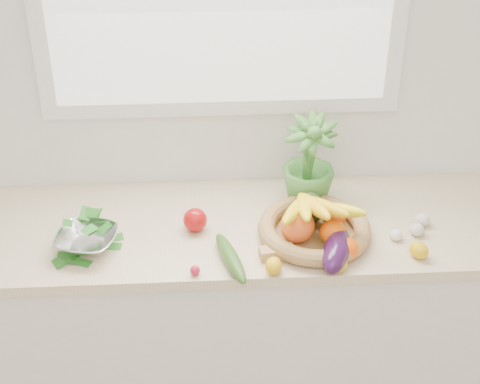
{
  "coord_description": "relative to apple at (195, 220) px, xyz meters",
  "views": [
    {
      "loc": [
        -0.07,
        -0.2,
        2.44
      ],
      "look_at": [
        0.05,
        1.93,
        1.05
      ],
      "focal_mm": 55.0,
      "sensor_mm": 36.0,
      "label": 1
    }
  ],
  "objects": [
    {
      "name": "lemon_c",
      "position": [
        0.75,
        -0.2,
        -0.01
      ],
      "size": [
        0.09,
        0.09,
        0.06
      ],
      "primitive_type": "ellipsoid",
      "rotation": [
        0.0,
        0.0,
        0.59
      ],
      "color": "#E2AE0C",
      "rests_on": "countertop"
    },
    {
      "name": "cucumber",
      "position": [
        0.12,
        -0.2,
        -0.02
      ],
      "size": [
        0.13,
        0.28,
        0.05
      ],
      "primitive_type": "ellipsoid",
      "rotation": [
        0.0,
        0.0,
        0.27
      ],
      "color": "#295619",
      "rests_on": "countertop"
    },
    {
      "name": "apple",
      "position": [
        0.0,
        0.0,
        0.0
      ],
      "size": [
        0.1,
        0.1,
        0.08
      ],
      "primitive_type": "sphere",
      "rotation": [
        0.0,
        0.0,
        -0.19
      ],
      "color": "#AA0D0D",
      "rests_on": "countertop"
    },
    {
      "name": "orange_loose",
      "position": [
        0.51,
        -0.2,
        -0.0
      ],
      "size": [
        0.1,
        0.1,
        0.08
      ],
      "primitive_type": "sphere",
      "rotation": [
        0.0,
        0.0,
        0.38
      ],
      "color": "#FF5908",
      "rests_on": "countertop"
    },
    {
      "name": "counter_cabinet",
      "position": [
        0.11,
        0.03,
        -0.51
      ],
      "size": [
        2.2,
        0.58,
        0.86
      ],
      "primitive_type": "cube",
      "color": "silver",
      "rests_on": "ground"
    },
    {
      "name": "lemon_b",
      "position": [
        0.47,
        -0.25,
        -0.01
      ],
      "size": [
        0.07,
        0.08,
        0.06
      ],
      "primitive_type": "ellipsoid",
      "rotation": [
        0.0,
        0.0,
        -0.18
      ],
      "color": "#D09F0B",
      "rests_on": "countertop"
    },
    {
      "name": "colander_with_spinach",
      "position": [
        -0.37,
        -0.09,
        0.01
      ],
      "size": [
        0.25,
        0.25,
        0.11
      ],
      "color": "silver",
      "rests_on": "countertop"
    },
    {
      "name": "lemon_a",
      "position": [
        0.25,
        -0.25,
        -0.02
      ],
      "size": [
        0.07,
        0.08,
        0.05
      ],
      "primitive_type": "ellipsoid",
      "rotation": [
        0.0,
        0.0,
        -0.16
      ],
      "color": "#F1AF0D",
      "rests_on": "countertop"
    },
    {
      "name": "back_wall",
      "position": [
        0.11,
        0.33,
        0.41
      ],
      "size": [
        4.5,
        0.02,
        2.7
      ],
      "primitive_type": "cube",
      "color": "white",
      "rests_on": "ground"
    },
    {
      "name": "countertop",
      "position": [
        0.11,
        0.03,
        -0.06
      ],
      "size": [
        2.24,
        0.62,
        0.04
      ],
      "primitive_type": "cube",
      "color": "beige",
      "rests_on": "counter_cabinet"
    },
    {
      "name": "radish",
      "position": [
        -0.0,
        -0.25,
        -0.03
      ],
      "size": [
        0.03,
        0.03,
        0.03
      ],
      "primitive_type": "sphere",
      "rotation": [
        0.0,
        0.0,
        -0.02
      ],
      "color": "red",
      "rests_on": "countertop"
    },
    {
      "name": "garlic_c",
      "position": [
        0.7,
        -0.1,
        -0.02
      ],
      "size": [
        0.05,
        0.05,
        0.04
      ],
      "primitive_type": "ellipsoid",
      "rotation": [
        0.0,
        0.0,
        0.1
      ],
      "color": "white",
      "rests_on": "countertop"
    },
    {
      "name": "fruit_basket",
      "position": [
        0.41,
        -0.07,
        0.01
      ],
      "size": [
        0.49,
        0.49,
        0.19
      ],
      "color": "#AB914C",
      "rests_on": "countertop"
    },
    {
      "name": "garlic_b",
      "position": [
        0.81,
        -0.02,
        -0.02
      ],
      "size": [
        0.07,
        0.07,
        0.05
      ],
      "primitive_type": "ellipsoid",
      "rotation": [
        0.0,
        0.0,
        0.33
      ],
      "color": "silver",
      "rests_on": "countertop"
    },
    {
      "name": "ginger",
      "position": [
        0.27,
        -0.17,
        -0.02
      ],
      "size": [
        0.12,
        0.06,
        0.04
      ],
      "primitive_type": "cube",
      "rotation": [
        0.0,
        0.0,
        0.14
      ],
      "color": "tan",
      "rests_on": "countertop"
    },
    {
      "name": "garlic_a",
      "position": [
        0.78,
        -0.08,
        -0.02
      ],
      "size": [
        0.07,
        0.07,
        0.04
      ],
      "primitive_type": "ellipsoid",
      "rotation": [
        0.0,
        0.0,
        -0.33
      ],
      "color": "beige",
      "rests_on": "countertop"
    },
    {
      "name": "potted_herb",
      "position": [
        0.42,
        0.16,
        0.13
      ],
      "size": [
        0.23,
        0.23,
        0.35
      ],
      "primitive_type": "imported",
      "rotation": [
        0.0,
        0.0,
        -0.21
      ],
      "color": "#3F802E",
      "rests_on": "countertop"
    },
    {
      "name": "eggplant",
      "position": [
        0.47,
        -0.21,
        0.0
      ],
      "size": [
        0.16,
        0.25,
        0.09
      ],
      "primitive_type": "ellipsoid",
      "rotation": [
        0.0,
        0.0,
        -0.33
      ],
      "color": "#2D0E34",
      "rests_on": "countertop"
    }
  ]
}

